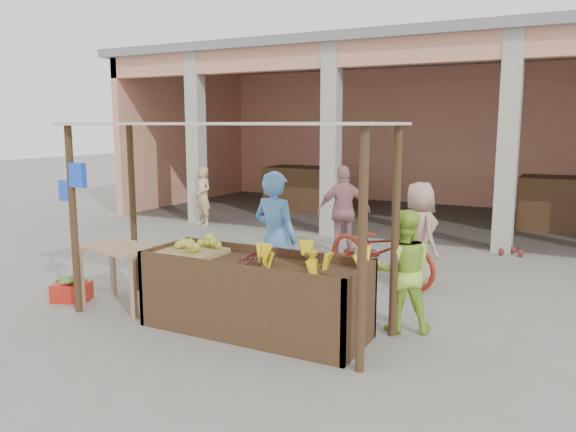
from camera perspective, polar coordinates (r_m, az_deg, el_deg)
The scene contains 18 objects.
ground at distance 6.89m, azimuth -7.01°, elevation -10.82°, with size 60.00×60.00×0.00m, color slate.
market_building at distance 14.70m, azimuth 13.43°, elevation 10.40°, with size 14.40×6.40×4.20m.
fruit_stall at distance 6.51m, azimuth -3.41°, elevation -8.28°, with size 2.60×0.95×0.80m, color #46331C.
stall_awning at distance 6.54m, azimuth -7.16°, elevation 5.85°, with size 4.09×1.35×2.39m.
banana_heap at distance 6.11m, azimuth 2.36°, elevation -4.48°, with size 1.21×0.66×0.22m, color yellow, non-canonical shape.
melon_tray at distance 6.90m, azimuth -9.77°, elevation -3.15°, with size 0.72×0.62×0.19m.
berry_heap at distance 6.41m, azimuth -3.16°, elevation -4.15°, with size 0.45×0.37×0.14m, color maroon.
side_table at distance 7.60m, azimuth -16.56°, elevation -3.97°, with size 1.09×0.81×0.81m.
papaya_pile at distance 7.55m, azimuth -16.64°, elevation -2.22°, with size 0.68×0.39×0.20m, color #53862C, non-canonical shape.
red_crate at distance 8.20m, azimuth -21.11°, elevation -7.20°, with size 0.47×0.34×0.24m, color #B52213.
plantain_bundle at distance 8.16m, azimuth -21.18°, elevation -6.12°, with size 0.37×0.26×0.07m, color olive, non-canonical shape.
produce_sacks at distance 10.96m, azimuth 21.83°, elevation -2.33°, with size 0.73×0.68×0.55m.
vendor_blue at distance 7.28m, azimuth -1.30°, elevation -1.91°, with size 0.71×0.52×1.90m, color #5CA0EE.
vendor_green at distance 6.56m, azimuth 11.60°, elevation -5.17°, with size 0.72×0.41×1.49m, color #A8DB3F.
motorcycle at distance 8.53m, azimuth 9.38°, elevation -3.22°, with size 2.03×0.70×1.06m, color maroon.
shopper_b at distance 10.09m, azimuth 5.70°, elevation 0.80°, with size 1.03×0.55×1.75m, color tan.
shopper_c at distance 8.39m, azimuth 13.17°, elevation -1.29°, with size 0.82×0.54×1.71m, color tan.
shopper_e at distance 13.32m, azimuth -8.62°, elevation 2.12°, with size 0.53×0.40×1.43m, color #D7B377.
Camera 1 is at (3.71, -5.31, 2.37)m, focal length 35.00 mm.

